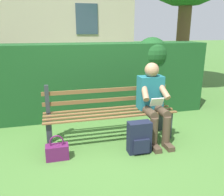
{
  "coord_description": "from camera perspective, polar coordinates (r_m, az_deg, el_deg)",
  "views": [
    {
      "loc": [
        0.82,
        3.28,
        1.68
      ],
      "look_at": [
        0.0,
        0.1,
        0.71
      ],
      "focal_mm": 37.72,
      "sensor_mm": 36.0,
      "label": 1
    }
  ],
  "objects": [
    {
      "name": "ground",
      "position": [
        3.77,
        -0.38,
        -10.06
      ],
      "size": [
        60.0,
        60.0,
        0.0
      ],
      "primitive_type": "plane",
      "color": "#477533"
    },
    {
      "name": "backpack",
      "position": [
        3.35,
        6.62,
        -9.52
      ],
      "size": [
        0.32,
        0.24,
        0.45
      ],
      "color": "#191E33",
      "rests_on": "ground"
    },
    {
      "name": "park_bench",
      "position": [
        3.65,
        -0.62,
        -3.39
      ],
      "size": [
        2.0,
        0.48,
        0.89
      ],
      "color": "#2D3338",
      "rests_on": "ground"
    },
    {
      "name": "handbag",
      "position": [
        3.3,
        -13.14,
        -12.47
      ],
      "size": [
        0.3,
        0.16,
        0.35
      ],
      "color": "#59194C",
      "rests_on": "ground"
    },
    {
      "name": "hedge_backdrop",
      "position": [
        4.66,
        -9.12,
        4.61
      ],
      "size": [
        5.31,
        0.79,
        1.53
      ],
      "color": "#19471E",
      "rests_on": "ground"
    },
    {
      "name": "person_seated",
      "position": [
        3.65,
        9.93,
        -0.47
      ],
      "size": [
        0.44,
        0.73,
        1.19
      ],
      "color": "#1E6672",
      "rests_on": "ground"
    }
  ]
}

